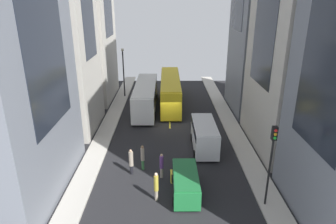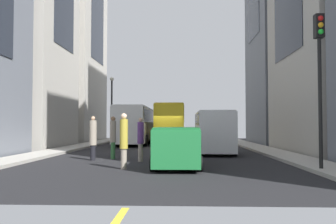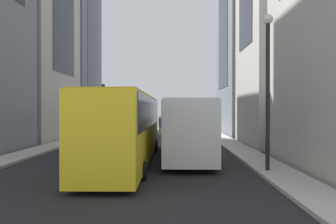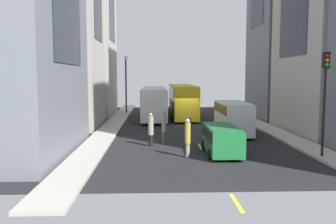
{
  "view_description": "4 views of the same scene",
  "coord_description": "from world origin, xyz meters",
  "px_view_note": "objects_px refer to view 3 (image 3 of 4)",
  "views": [
    {
      "loc": [
        -0.4,
        -31.07,
        13.22
      ],
      "look_at": [
        -0.2,
        0.66,
        1.32
      ],
      "focal_mm": 31.91,
      "sensor_mm": 36.0,
      "label": 1
    },
    {
      "loc": [
        1.17,
        -27.36,
        1.74
      ],
      "look_at": [
        0.23,
        -2.51,
        2.69
      ],
      "focal_mm": 37.38,
      "sensor_mm": 36.0,
      "label": 2
    },
    {
      "loc": [
        -2.28,
        24.66,
        2.84
      ],
      "look_at": [
        -1.77,
        -4.07,
        2.6
      ],
      "focal_mm": 34.01,
      "sensor_mm": 36.0,
      "label": 3
    },
    {
      "loc": [
        -2.97,
        -33.67,
        4.6
      ],
      "look_at": [
        -1.82,
        -2.73,
        1.53
      ],
      "focal_mm": 38.71,
      "sensor_mm": 36.0,
      "label": 4
    }
  ],
  "objects_px": {
    "streetcar_yellow": "(128,123)",
    "car_green_0": "(146,125)",
    "delivery_van_white": "(117,123)",
    "pedestrian_crossing_mid": "(160,125)",
    "city_bus_white": "(186,123)",
    "pedestrian_waiting_curb": "(164,123)",
    "pedestrian_walking_far": "(182,125)",
    "pedestrian_crossing_near": "(174,125)",
    "traffic_light_near_corner": "(103,99)"
  },
  "relations": [
    {
      "from": "city_bus_white",
      "to": "traffic_light_near_corner",
      "type": "xyz_separation_m",
      "value": [
        9.38,
        -19.39,
        2.15
      ]
    },
    {
      "from": "pedestrian_crossing_near",
      "to": "pedestrian_crossing_mid",
      "type": "bearing_deg",
      "value": -150.34
    },
    {
      "from": "car_green_0",
      "to": "pedestrian_walking_far",
      "type": "bearing_deg",
      "value": 147.96
    },
    {
      "from": "pedestrian_waiting_curb",
      "to": "pedestrian_crossing_mid",
      "type": "relative_size",
      "value": 1.06
    },
    {
      "from": "streetcar_yellow",
      "to": "traffic_light_near_corner",
      "type": "distance_m",
      "value": 22.73
    },
    {
      "from": "car_green_0",
      "to": "traffic_light_near_corner",
      "type": "distance_m",
      "value": 6.41
    },
    {
      "from": "pedestrian_crossing_near",
      "to": "pedestrian_walking_far",
      "type": "bearing_deg",
      "value": 104.04
    },
    {
      "from": "pedestrian_walking_far",
      "to": "traffic_light_near_corner",
      "type": "relative_size",
      "value": 0.38
    },
    {
      "from": "car_green_0",
      "to": "pedestrian_crossing_near",
      "type": "distance_m",
      "value": 4.68
    },
    {
      "from": "delivery_van_white",
      "to": "pedestrian_walking_far",
      "type": "distance_m",
      "value": 7.74
    },
    {
      "from": "streetcar_yellow",
      "to": "delivery_van_white",
      "type": "distance_m",
      "value": 13.68
    },
    {
      "from": "delivery_van_white",
      "to": "pedestrian_crossing_mid",
      "type": "bearing_deg",
      "value": -128.79
    },
    {
      "from": "pedestrian_crossing_mid",
      "to": "pedestrian_walking_far",
      "type": "xyz_separation_m",
      "value": [
        -2.45,
        0.56,
        0.03
      ]
    },
    {
      "from": "pedestrian_walking_far",
      "to": "city_bus_white",
      "type": "bearing_deg",
      "value": -140.81
    },
    {
      "from": "delivery_van_white",
      "to": "pedestrian_waiting_curb",
      "type": "height_order",
      "value": "delivery_van_white"
    },
    {
      "from": "streetcar_yellow",
      "to": "car_green_0",
      "type": "xyz_separation_m",
      "value": [
        0.82,
        -20.31,
        -1.15
      ]
    },
    {
      "from": "pedestrian_crossing_mid",
      "to": "pedestrian_walking_far",
      "type": "distance_m",
      "value": 2.51
    },
    {
      "from": "pedestrian_walking_far",
      "to": "car_green_0",
      "type": "bearing_deg",
      "value": 97.86
    },
    {
      "from": "pedestrian_waiting_curb",
      "to": "streetcar_yellow",
      "type": "bearing_deg",
      "value": 34.41
    },
    {
      "from": "pedestrian_crossing_near",
      "to": "delivery_van_white",
      "type": "bearing_deg",
      "value": -78.8
    },
    {
      "from": "streetcar_yellow",
      "to": "car_green_0",
      "type": "height_order",
      "value": "streetcar_yellow"
    },
    {
      "from": "pedestrian_waiting_curb",
      "to": "pedestrian_walking_far",
      "type": "relative_size",
      "value": 1.01
    },
    {
      "from": "delivery_van_white",
      "to": "traffic_light_near_corner",
      "type": "bearing_deg",
      "value": -69.37
    },
    {
      "from": "pedestrian_crossing_mid",
      "to": "city_bus_white",
      "type": "bearing_deg",
      "value": -35.23
    },
    {
      "from": "pedestrian_waiting_curb",
      "to": "pedestrian_crossing_near",
      "type": "height_order",
      "value": "pedestrian_waiting_curb"
    },
    {
      "from": "pedestrian_crossing_near",
      "to": "pedestrian_walking_far",
      "type": "relative_size",
      "value": 1.0
    },
    {
      "from": "delivery_van_white",
      "to": "pedestrian_waiting_curb",
      "type": "xyz_separation_m",
      "value": [
        -4.28,
        -7.79,
        -0.32
      ]
    },
    {
      "from": "city_bus_white",
      "to": "pedestrian_waiting_curb",
      "type": "bearing_deg",
      "value": -84.14
    },
    {
      "from": "car_green_0",
      "to": "delivery_van_white",
      "type": "bearing_deg",
      "value": 72.58
    },
    {
      "from": "car_green_0",
      "to": "pedestrian_walking_far",
      "type": "relative_size",
      "value": 2.05
    },
    {
      "from": "delivery_van_white",
      "to": "pedestrian_crossing_near",
      "type": "distance_m",
      "value": 6.64
    },
    {
      "from": "city_bus_white",
      "to": "pedestrian_crossing_near",
      "type": "height_order",
      "value": "city_bus_white"
    },
    {
      "from": "city_bus_white",
      "to": "pedestrian_crossing_near",
      "type": "bearing_deg",
      "value": -87.32
    },
    {
      "from": "pedestrian_waiting_curb",
      "to": "pedestrian_walking_far",
      "type": "xyz_separation_m",
      "value": [
        -2.11,
        3.44,
        -0.04
      ]
    },
    {
      "from": "streetcar_yellow",
      "to": "traffic_light_near_corner",
      "type": "xyz_separation_m",
      "value": [
        6.19,
        -21.78,
        2.04
      ]
    },
    {
      "from": "car_green_0",
      "to": "pedestrian_walking_far",
      "type": "height_order",
      "value": "pedestrian_walking_far"
    },
    {
      "from": "pedestrian_crossing_near",
      "to": "streetcar_yellow",
      "type": "bearing_deg",
      "value": -30.99
    },
    {
      "from": "city_bus_white",
      "to": "car_green_0",
      "type": "bearing_deg",
      "value": -77.39
    },
    {
      "from": "pedestrian_waiting_curb",
      "to": "pedestrian_walking_far",
      "type": "bearing_deg",
      "value": 69.4
    },
    {
      "from": "city_bus_white",
      "to": "pedestrian_walking_far",
      "type": "bearing_deg",
      "value": -90.72
    },
    {
      "from": "car_green_0",
      "to": "traffic_light_near_corner",
      "type": "xyz_separation_m",
      "value": [
        5.37,
        -1.47,
        3.18
      ]
    },
    {
      "from": "pedestrian_crossing_near",
      "to": "city_bus_white",
      "type": "bearing_deg",
      "value": -19.94
    },
    {
      "from": "city_bus_white",
      "to": "delivery_van_white",
      "type": "distance_m",
      "value": 12.59
    },
    {
      "from": "streetcar_yellow",
      "to": "pedestrian_crossing_near",
      "type": "xyz_separation_m",
      "value": [
        -2.5,
        -17.03,
        -0.93
      ]
    },
    {
      "from": "car_green_0",
      "to": "pedestrian_crossing_near",
      "type": "bearing_deg",
      "value": 135.37
    },
    {
      "from": "streetcar_yellow",
      "to": "traffic_light_near_corner",
      "type": "bearing_deg",
      "value": -74.14
    },
    {
      "from": "city_bus_white",
      "to": "pedestrian_crossing_mid",
      "type": "height_order",
      "value": "city_bus_white"
    },
    {
      "from": "pedestrian_crossing_near",
      "to": "pedestrian_walking_far",
      "type": "xyz_separation_m",
      "value": [
        -0.88,
        -0.65,
        -0.04
      ]
    },
    {
      "from": "car_green_0",
      "to": "pedestrian_crossing_mid",
      "type": "distance_m",
      "value": 2.72
    },
    {
      "from": "pedestrian_waiting_curb",
      "to": "pedestrian_crossing_near",
      "type": "xyz_separation_m",
      "value": [
        -1.24,
        4.09,
        -0.0
      ]
    }
  ]
}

